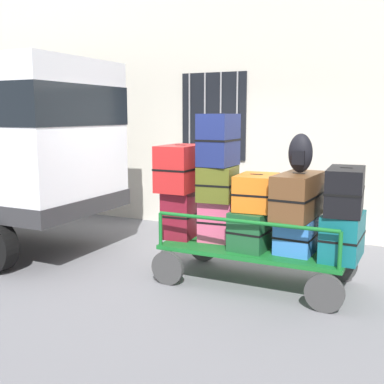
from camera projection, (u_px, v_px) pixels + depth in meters
name	position (u px, v px, depth m)	size (l,w,h in m)	color
ground_plane	(203.00, 270.00, 6.21)	(40.00, 40.00, 0.00)	slate
building_wall	(262.00, 87.00, 7.92)	(12.00, 0.38, 5.00)	beige
luggage_cart	(255.00, 253.00, 5.68)	(2.27, 1.09, 0.46)	#146023
cart_railing	(256.00, 218.00, 5.61)	(2.15, 0.96, 0.42)	#146023
suitcase_left_bottom	(181.00, 214.00, 6.06)	(0.42, 0.54, 0.61)	maroon
suitcase_left_middle	(181.00, 168.00, 5.96)	(0.45, 0.71, 0.58)	#B21E1E
suitcase_midleft_bottom	(217.00, 221.00, 5.85)	(0.47, 0.37, 0.52)	#CC4C72
suitcase_midleft_middle	(218.00, 183.00, 5.79)	(0.47, 0.53, 0.43)	#4C5119
suitcase_midleft_top	(218.00, 140.00, 5.70)	(0.39, 0.54, 0.64)	navy
suitcase_center_bottom	(255.00, 228.00, 5.62)	(0.48, 0.79, 0.46)	#194C28
suitcase_center_middle	(256.00, 192.00, 5.55)	(0.48, 0.66, 0.42)	orange
suitcase_midright_bottom	(297.00, 235.00, 5.41)	(0.45, 0.59, 0.41)	#3372C6
suitcase_midright_middle	(298.00, 196.00, 5.31)	(0.47, 0.87, 0.51)	brown
suitcase_right_bottom	(343.00, 236.00, 5.15)	(0.42, 0.69, 0.51)	#0F5960
suitcase_right_middle	(345.00, 190.00, 5.09)	(0.43, 0.80, 0.50)	black
backpack	(300.00, 153.00, 5.25)	(0.27, 0.22, 0.44)	black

